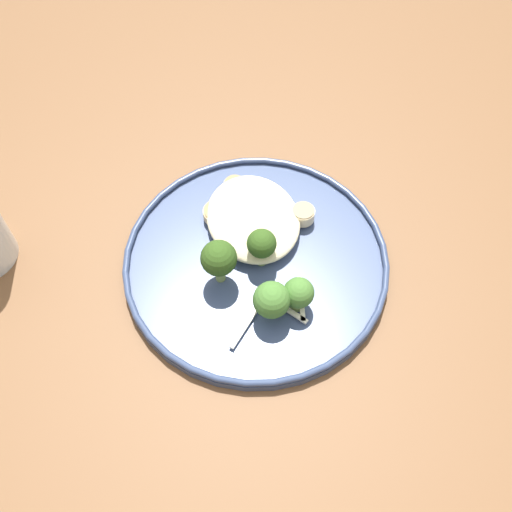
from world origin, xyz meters
name	(u,v)px	position (x,y,z in m)	size (l,w,h in m)	color
ground	(259,427)	(0.00, 0.00, 0.00)	(6.00, 6.00, 0.00)	#2D2B28
wooden_dining_table	(261,272)	(0.00, 0.00, 0.66)	(1.40, 1.00, 0.74)	brown
dinner_plate	(256,262)	(0.04, -0.02, 0.75)	(0.29, 0.29, 0.02)	#38476B
noodle_bed	(253,218)	(-0.01, -0.01, 0.76)	(0.12, 0.10, 0.03)	beige
seared_scallop_front_small	(247,219)	(-0.02, -0.01, 0.76)	(0.03, 0.03, 0.01)	#E5C689
seared_scallop_rear_pale	(254,200)	(-0.04, 0.00, 0.76)	(0.03, 0.03, 0.01)	#DBB77A
seared_scallop_left_edge	(302,212)	(0.00, 0.05, 0.76)	(0.03, 0.03, 0.02)	beige
seared_scallop_center_golden	(246,238)	(0.01, -0.02, 0.76)	(0.02, 0.02, 0.02)	beige
seared_scallop_tilted_round	(217,213)	(-0.03, -0.04, 0.76)	(0.03, 0.03, 0.01)	#DBB77A
seared_scallop_on_noodles	(235,186)	(-0.06, -0.01, 0.76)	(0.03, 0.03, 0.01)	#DBB77A
broccoli_floret_tall_stalk	(272,300)	(0.10, -0.02, 0.78)	(0.04, 0.04, 0.05)	#89A356
broccoli_floret_center_pile	(262,245)	(0.04, -0.01, 0.78)	(0.03, 0.03, 0.05)	#89A356
broccoli_floret_small_sprig	(298,294)	(0.10, 0.01, 0.78)	(0.03, 0.03, 0.04)	#7A994C
broccoli_floret_beside_noodles	(219,259)	(0.04, -0.06, 0.79)	(0.04, 0.04, 0.06)	#89A356
onion_sliver_long_sliver	(283,307)	(0.10, -0.01, 0.75)	(0.06, 0.01, 0.00)	silver
onion_sliver_pale_crescent	(301,297)	(0.10, 0.01, 0.75)	(0.06, 0.01, 0.00)	silver
onion_sliver_short_strip	(245,326)	(0.11, -0.05, 0.75)	(0.06, 0.01, 0.00)	silver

